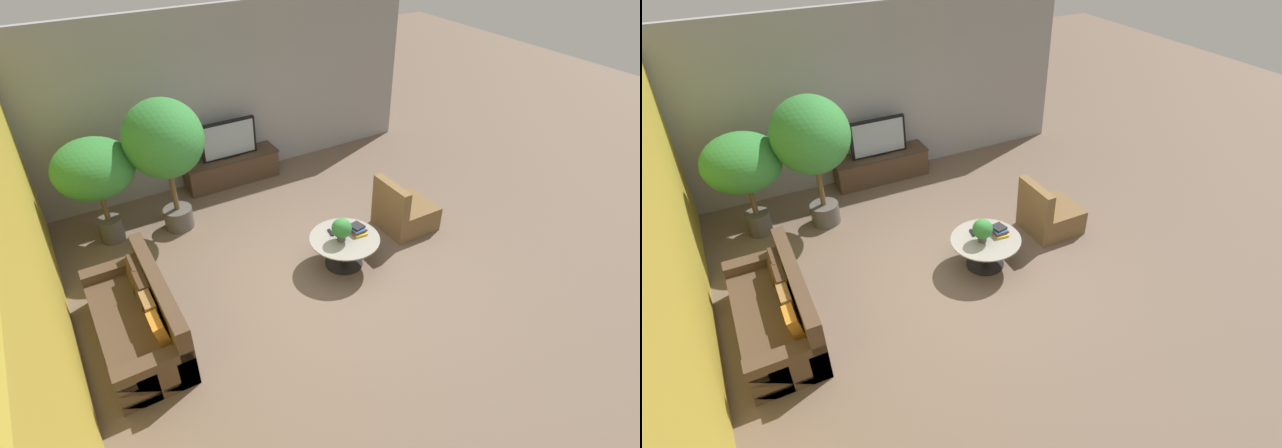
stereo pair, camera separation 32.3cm
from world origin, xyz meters
TOP-DOWN VIEW (x-y plane):
  - ground_plane at (0.00, 0.00)m, footprint 24.00×24.00m
  - back_wall_stone at (0.00, 3.26)m, footprint 7.40×0.12m
  - side_wall_left at (-3.26, 0.20)m, footprint 0.12×7.40m
  - media_console at (-0.07, 2.94)m, footprint 1.71×0.50m
  - television at (-0.07, 2.94)m, footprint 1.00×0.13m
  - coffee_table at (0.38, -0.11)m, footprint 1.00×1.00m
  - couch_by_wall at (-2.48, -0.05)m, footprint 0.84×1.98m
  - armchair_wicker at (1.69, 0.19)m, footprint 0.80×0.76m
  - potted_palm_tall at (-2.36, 2.22)m, footprint 1.14×1.14m
  - potted_palm_corner at (-1.36, 2.02)m, footprint 1.15×1.15m
  - potted_plant_tabletop at (0.32, -0.12)m, footprint 0.28×0.28m
  - book_stack at (0.62, -0.07)m, footprint 0.22×0.29m
  - remote_black at (0.28, 0.10)m, footprint 0.07×0.16m

SIDE VIEW (x-z plane):
  - ground_plane at x=0.00m, z-range 0.00..0.00m
  - media_console at x=-0.07m, z-range 0.01..0.51m
  - armchair_wicker at x=1.69m, z-range -0.16..0.70m
  - couch_by_wall at x=-2.48m, z-range -0.13..0.71m
  - coffee_table at x=0.38m, z-range 0.09..0.55m
  - remote_black at x=0.28m, z-range 0.45..0.47m
  - book_stack at x=0.62m, z-range 0.45..0.56m
  - potted_plant_tabletop at x=0.32m, z-range 0.48..0.82m
  - television at x=-0.07m, z-range 0.50..1.17m
  - potted_palm_tall at x=-2.36m, z-range 0.36..2.01m
  - potted_palm_corner at x=-1.36m, z-range 0.42..2.54m
  - back_wall_stone at x=0.00m, z-range 0.00..3.00m
  - side_wall_left at x=-3.26m, z-range 0.00..3.00m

